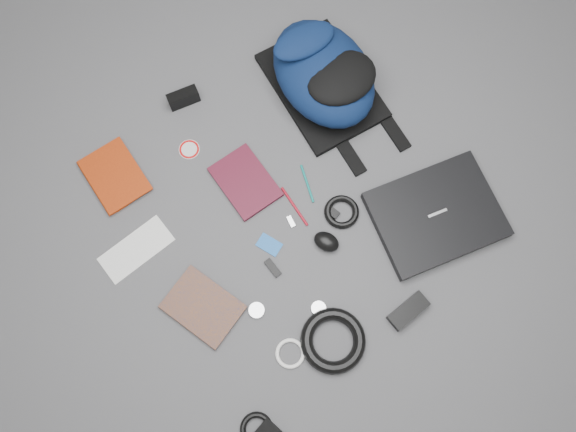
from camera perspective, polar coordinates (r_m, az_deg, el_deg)
ground at (r=1.80m, az=0.00°, el=-0.17°), size 4.00×4.00×0.00m
backpack at (r=1.90m, az=3.64°, el=14.28°), size 0.38×0.50×0.19m
laptop at (r=1.84m, az=14.80°, el=0.13°), size 0.45×0.39×0.04m
textbook_red at (r=1.92m, az=-19.22°, el=2.55°), size 0.18×0.23×0.02m
comic_book at (r=1.76m, az=-10.27°, el=-11.19°), size 0.22×0.26×0.02m
envelope at (r=1.84m, az=-15.16°, el=-3.29°), size 0.23×0.11×0.00m
dvd_case at (r=1.83m, az=-4.36°, el=3.47°), size 0.16×0.22×0.02m
compact_camera at (r=1.96m, az=-10.58°, el=11.71°), size 0.11×0.06×0.06m
sticker_disc at (r=1.91m, az=-10.00°, el=6.68°), size 0.08×0.08×0.00m
pen_teal at (r=1.83m, az=1.96°, el=3.31°), size 0.05×0.13×0.01m
pen_red at (r=1.81m, az=0.67°, el=0.98°), size 0.02×0.15×0.01m
id_badge at (r=1.78m, az=-1.92°, el=-2.94°), size 0.07×0.09×0.00m
usb_black at (r=1.76m, az=-1.56°, el=-5.28°), size 0.02×0.06×0.01m
usb_silver at (r=1.79m, az=0.30°, el=-0.57°), size 0.02×0.04×0.01m
key_fob at (r=1.80m, az=4.56°, el=0.37°), size 0.03×0.05×0.01m
mouse at (r=1.76m, az=3.92°, el=-2.62°), size 0.09×0.10×0.04m
headphone_left at (r=1.74m, az=-3.21°, el=-9.54°), size 0.05×0.05×0.01m
headphone_right at (r=1.74m, az=3.12°, el=-9.36°), size 0.05×0.05×0.01m
cable_coil at (r=1.80m, az=5.47°, el=0.42°), size 0.14×0.14×0.02m
power_brick at (r=1.77m, az=12.11°, el=-9.40°), size 0.13×0.06×0.03m
power_cord_coil at (r=1.72m, az=4.60°, el=-12.50°), size 0.24×0.24×0.04m
earbud_coil at (r=1.73m, az=-3.22°, el=-20.80°), size 0.13×0.13×0.02m
white_cable_coil at (r=1.73m, az=0.22°, el=-13.79°), size 0.12×0.12×0.01m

